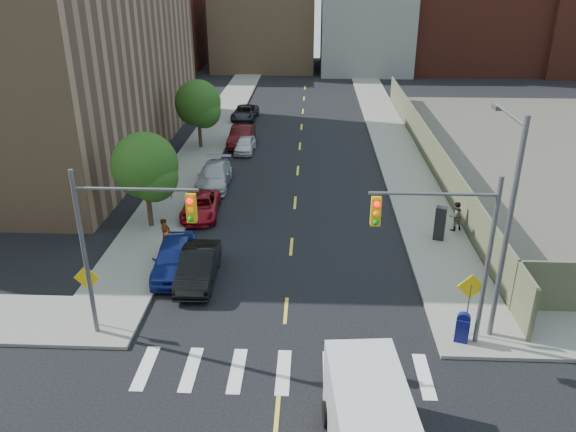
# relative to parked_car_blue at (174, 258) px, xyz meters

# --- Properties ---
(sidewalk_nw) EXTENTS (3.50, 73.00, 0.15)m
(sidewalk_nw) POSITION_rel_parked_car_blue_xyz_m (-2.25, 30.43, -0.71)
(sidewalk_nw) COLOR gray
(sidewalk_nw) RESTS_ON ground
(sidewalk_ne) EXTENTS (3.50, 73.00, 0.15)m
(sidewalk_ne) POSITION_rel_parked_car_blue_xyz_m (13.25, 30.43, -0.71)
(sidewalk_ne) COLOR gray
(sidewalk_ne) RESTS_ON ground
(fence_north) EXTENTS (0.12, 44.00, 2.50)m
(fence_north) POSITION_rel_parked_car_blue_xyz_m (15.10, 16.93, 0.46)
(fence_north) COLOR #565F42
(fence_north) RESTS_ON ground
(building_nw) EXTENTS (22.00, 30.00, 16.00)m
(building_nw) POSITION_rel_parked_car_blue_xyz_m (-16.50, 18.93, 7.21)
(building_nw) COLOR #8C6B4C
(building_nw) RESTS_ON ground
(bg_bldg_west) EXTENTS (14.00, 18.00, 12.00)m
(bg_bldg_west) POSITION_rel_parked_car_blue_xyz_m (-16.50, 58.93, 5.21)
(bg_bldg_west) COLOR #592319
(bg_bldg_west) RESTS_ON ground
(bg_bldg_midwest) EXTENTS (14.00, 16.00, 15.00)m
(bg_bldg_midwest) POSITION_rel_parked_car_blue_xyz_m (-0.50, 60.93, 6.71)
(bg_bldg_midwest) COLOR #8C6B4C
(bg_bldg_midwest) RESTS_ON ground
(bg_bldg_center) EXTENTS (12.00, 16.00, 10.00)m
(bg_bldg_center) POSITION_rel_parked_car_blue_xyz_m (13.50, 58.93, 4.21)
(bg_bldg_center) COLOR gray
(bg_bldg_center) RESTS_ON ground
(bg_bldg_east) EXTENTS (18.00, 18.00, 16.00)m
(bg_bldg_east) POSITION_rel_parked_car_blue_xyz_m (27.50, 60.93, 7.21)
(bg_bldg_east) COLOR #592319
(bg_bldg_east) RESTS_ON ground
(signal_nw) EXTENTS (4.59, 0.30, 7.00)m
(signal_nw) POSITION_rel_parked_car_blue_xyz_m (-0.48, -5.07, 3.74)
(signal_nw) COLOR #59595E
(signal_nw) RESTS_ON ground
(signal_ne) EXTENTS (4.59, 0.30, 7.00)m
(signal_ne) POSITION_rel_parked_car_blue_xyz_m (11.48, -5.07, 3.74)
(signal_ne) COLOR #59595E
(signal_ne) RESTS_ON ground
(streetlight_ne) EXTENTS (0.25, 3.70, 9.00)m
(streetlight_ne) POSITION_rel_parked_car_blue_xyz_m (13.70, -4.17, 4.43)
(streetlight_ne) COLOR #59595E
(streetlight_ne) RESTS_ON ground
(warn_sign_nw) EXTENTS (1.06, 0.06, 2.83)m
(warn_sign_nw) POSITION_rel_parked_car_blue_xyz_m (-2.30, -4.57, 1.21)
(warn_sign_nw) COLOR #59595E
(warn_sign_nw) RESTS_ON ground
(warn_sign_ne) EXTENTS (1.06, 0.06, 2.83)m
(warn_sign_ne) POSITION_rel_parked_car_blue_xyz_m (12.70, -4.57, 1.21)
(warn_sign_ne) COLOR #59595E
(warn_sign_ne) RESTS_ON ground
(warn_sign_midwest) EXTENTS (1.06, 0.06, 2.83)m
(warn_sign_midwest) POSITION_rel_parked_car_blue_xyz_m (-2.30, 8.93, 1.21)
(warn_sign_midwest) COLOR #59595E
(warn_sign_midwest) RESTS_ON ground
(tree_west_near) EXTENTS (3.66, 3.64, 5.52)m
(tree_west_near) POSITION_rel_parked_car_blue_xyz_m (-2.50, 4.97, 2.69)
(tree_west_near) COLOR #332114
(tree_west_near) RESTS_ON ground
(tree_west_far) EXTENTS (3.66, 3.64, 5.52)m
(tree_west_far) POSITION_rel_parked_car_blue_xyz_m (-2.50, 19.97, 2.69)
(tree_west_far) COLOR #332114
(tree_west_far) RESTS_ON ground
(parked_car_blue) EXTENTS (2.21, 4.75, 1.57)m
(parked_car_blue) POSITION_rel_parked_car_blue_xyz_m (0.00, 0.00, 0.00)
(parked_car_blue) COLOR navy
(parked_car_blue) RESTS_ON ground
(parked_car_black) EXTENTS (1.69, 4.59, 1.50)m
(parked_car_black) POSITION_rel_parked_car_blue_xyz_m (1.30, -0.75, -0.04)
(parked_car_black) COLOR black
(parked_car_black) RESTS_ON ground
(parked_car_red) EXTENTS (2.34, 4.57, 1.23)m
(parked_car_red) POSITION_rel_parked_car_blue_xyz_m (0.00, 6.70, -0.17)
(parked_car_red) COLOR maroon
(parked_car_red) RESTS_ON ground
(parked_car_silver) EXTENTS (2.18, 5.15, 1.48)m
(parked_car_silver) POSITION_rel_parked_car_blue_xyz_m (0.00, 11.58, -0.05)
(parked_car_silver) COLOR #A4A7AC
(parked_car_silver) RESTS_ON ground
(parked_car_white) EXTENTS (1.53, 3.61, 1.22)m
(parked_car_white) POSITION_rel_parked_car_blue_xyz_m (1.19, 19.14, -0.18)
(parked_car_white) COLOR silver
(parked_car_white) RESTS_ON ground
(parked_car_maroon) EXTENTS (1.94, 4.85, 1.57)m
(parked_car_maroon) POSITION_rel_parked_car_blue_xyz_m (0.70, 21.02, -0.00)
(parked_car_maroon) COLOR #450D10
(parked_car_maroon) RESTS_ON ground
(parked_car_grey) EXTENTS (2.43, 4.83, 1.31)m
(parked_car_grey) POSITION_rel_parked_car_blue_xyz_m (0.00, 29.42, -0.13)
(parked_car_grey) COLOR #222227
(parked_car_grey) RESTS_ON ground
(cargo_van) EXTENTS (2.76, 5.83, 2.59)m
(cargo_van) POSITION_rel_parked_car_blue_xyz_m (8.33, -11.08, 0.57)
(cargo_van) COLOR silver
(cargo_van) RESTS_ON ground
(mailbox) EXTENTS (0.61, 0.53, 1.27)m
(mailbox) POSITION_rel_parked_car_blue_xyz_m (12.45, -5.07, -0.02)
(mailbox) COLOR #0E1354
(mailbox) RESTS_ON sidewalk_ne
(payphone) EXTENTS (0.67, 0.60, 1.85)m
(payphone) POSITION_rel_parked_car_blue_xyz_m (13.35, 3.90, 0.29)
(payphone) COLOR black
(payphone) RESTS_ON sidewalk_ne
(pedestrian_west) EXTENTS (0.63, 0.79, 1.88)m
(pedestrian_west) POSITION_rel_parked_car_blue_xyz_m (-0.80, 1.71, 0.30)
(pedestrian_west) COLOR gray
(pedestrian_west) RESTS_ON sidewalk_nw
(pedestrian_east) EXTENTS (0.97, 0.86, 1.66)m
(pedestrian_east) POSITION_rel_parked_car_blue_xyz_m (14.45, 5.09, 0.19)
(pedestrian_east) COLOR gray
(pedestrian_east) RESTS_ON sidewalk_ne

